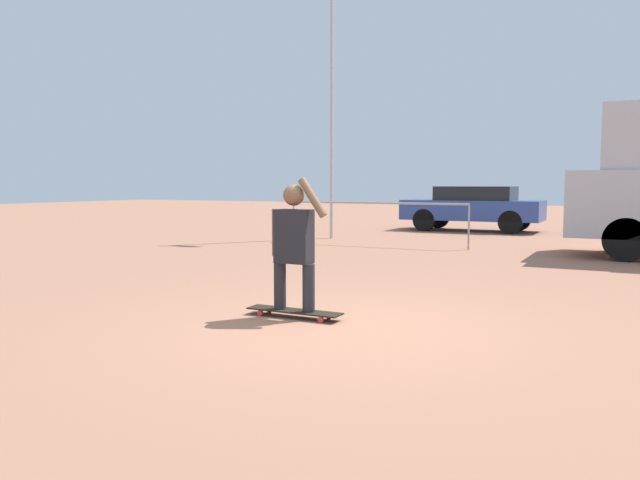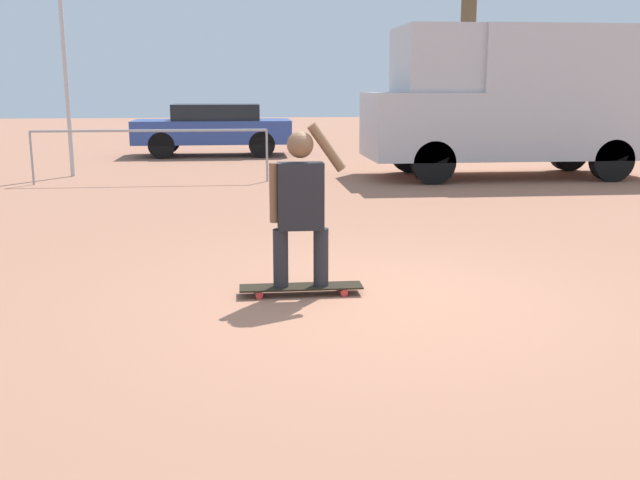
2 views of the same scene
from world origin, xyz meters
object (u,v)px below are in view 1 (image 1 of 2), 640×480
(skateboard, at_px, (294,311))
(flagpole, at_px, (333,91))
(parked_car_blue, at_px, (473,207))
(person_skateboarder, at_px, (294,240))

(skateboard, distance_m, flagpole, 11.15)
(flagpole, bearing_deg, parked_car_blue, 57.64)
(person_skateboarder, height_order, flagpole, flagpole)
(skateboard, bearing_deg, person_skateboarder, -180.00)
(skateboard, relative_size, person_skateboarder, 0.76)
(parked_car_blue, height_order, flagpole, flagpole)
(parked_car_blue, bearing_deg, skateboard, -84.76)
(skateboard, distance_m, person_skateboarder, 0.82)
(skateboard, xyz_separation_m, person_skateboarder, (-0.00, -0.00, 0.82))
(parked_car_blue, bearing_deg, flagpole, -122.36)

